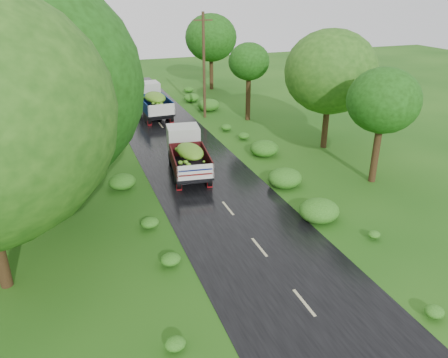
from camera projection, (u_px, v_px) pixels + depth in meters
ground at (304, 303)px, 16.25m from camera, size 120.00×120.00×0.00m
road at (251, 236)px, 20.53m from camera, size 6.50×80.00×0.02m
road_lines at (242, 226)px, 21.38m from camera, size 0.12×69.60×0.00m
truck_near at (187, 151)px, 27.05m from camera, size 2.84×6.10×2.47m
truck_far at (152, 100)px, 38.76m from camera, size 2.40×6.41×2.67m
utility_pole at (204, 65)px, 37.16m from camera, size 1.54×0.41×8.87m
trees_left at (8, 59)px, 27.10m from camera, size 7.81×34.23×9.50m
trees_right at (276, 61)px, 35.01m from camera, size 5.50×30.58×7.11m
shrubs at (195, 163)px, 28.10m from camera, size 11.90×44.00×0.70m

